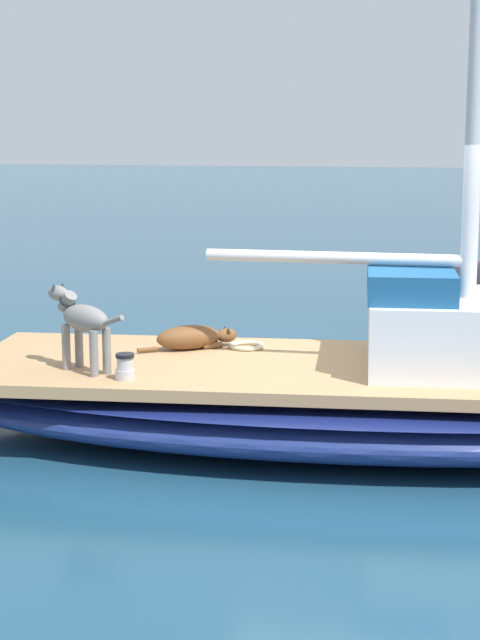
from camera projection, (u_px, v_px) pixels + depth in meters
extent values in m
plane|color=navy|center=(354.00, 440.00, 8.79)|extent=(120.00, 120.00, 0.00)
ellipsoid|color=navy|center=(355.00, 409.00, 8.74)|extent=(3.10, 7.39, 0.56)
ellipsoid|color=navy|center=(355.00, 388.00, 8.70)|extent=(3.12, 7.42, 0.08)
cube|color=tan|center=(356.00, 371.00, 8.68)|extent=(2.60, 6.77, 0.10)
cylinder|color=silver|center=(335.00, 258.00, 8.61)|extent=(0.10, 2.20, 0.10)
cube|color=navy|center=(410.00, 281.00, 8.55)|extent=(1.38, 0.81, 0.24)
ellipsoid|color=gray|center=(85.00, 318.00, 8.36)|extent=(0.46, 0.56, 0.22)
cylinder|color=gray|center=(66.00, 347.00, 8.48)|extent=(0.07, 0.07, 0.38)
cylinder|color=gray|center=(79.00, 345.00, 8.57)|extent=(0.07, 0.07, 0.38)
cylinder|color=gray|center=(94.00, 354.00, 8.23)|extent=(0.07, 0.07, 0.38)
cylinder|color=gray|center=(107.00, 351.00, 8.33)|extent=(0.07, 0.07, 0.38)
cylinder|color=gray|center=(67.00, 302.00, 8.49)|extent=(0.19, 0.22, 0.19)
ellipsoid|color=gray|center=(58.00, 293.00, 8.56)|extent=(0.23, 0.26, 0.13)
cone|color=#2A2929|center=(54.00, 287.00, 8.52)|extent=(0.05, 0.05, 0.06)
cone|color=#2A2929|center=(63.00, 286.00, 8.59)|extent=(0.05, 0.05, 0.06)
torus|color=black|center=(67.00, 302.00, 8.49)|extent=(0.18, 0.17, 0.10)
cylinder|color=gray|center=(114.00, 320.00, 8.11)|extent=(0.15, 0.21, 0.12)
ellipsoid|color=brown|center=(188.00, 337.00, 9.26)|extent=(0.55, 0.64, 0.22)
ellipsoid|color=brown|center=(226.00, 335.00, 9.41)|extent=(0.22, 0.24, 0.13)
cone|color=black|center=(225.00, 328.00, 9.44)|extent=(0.05, 0.05, 0.05)
cone|color=black|center=(228.00, 330.00, 9.35)|extent=(0.05, 0.05, 0.05)
cylinder|color=brown|center=(208.00, 343.00, 9.41)|extent=(0.15, 0.18, 0.06)
cylinder|color=brown|center=(213.00, 345.00, 9.30)|extent=(0.15, 0.18, 0.06)
cylinder|color=brown|center=(147.00, 350.00, 9.13)|extent=(0.13, 0.17, 0.04)
cylinder|color=#B7B7BC|center=(125.00, 375.00, 8.17)|extent=(0.16, 0.16, 0.08)
cylinder|color=#B7B7BC|center=(125.00, 364.00, 8.15)|extent=(0.13, 0.13, 0.10)
cylinder|color=black|center=(125.00, 356.00, 8.14)|extent=(0.15, 0.15, 0.03)
torus|color=beige|center=(247.00, 346.00, 9.33)|extent=(0.32, 0.32, 0.04)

